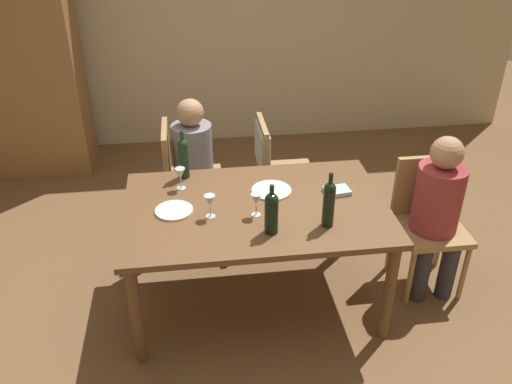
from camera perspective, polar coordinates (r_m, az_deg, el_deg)
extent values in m
plane|color=brown|center=(3.80, 0.00, -11.17)|extent=(10.00, 10.00, 0.00)
cube|color=beige|center=(5.68, -3.81, 18.51)|extent=(6.40, 0.12, 2.70)
cube|color=olive|center=(5.52, -24.15, 12.43)|extent=(1.10, 0.56, 2.10)
cube|color=brown|center=(3.35, 0.00, -1.77)|extent=(1.65, 1.06, 0.04)
cylinder|color=brown|center=(3.22, -12.63, -12.73)|extent=(0.07, 0.07, 0.71)
cylinder|color=brown|center=(3.39, 14.01, -10.35)|extent=(0.07, 0.07, 0.71)
cylinder|color=brown|center=(3.94, -11.85, -3.60)|extent=(0.07, 0.07, 0.71)
cylinder|color=brown|center=(4.08, 9.70, -2.06)|extent=(0.07, 0.07, 0.71)
cylinder|color=#A87F51|center=(3.91, 21.30, -8.07)|extent=(0.04, 0.04, 0.44)
cylinder|color=#A87F51|center=(3.76, 16.11, -8.80)|extent=(0.04, 0.04, 0.44)
cylinder|color=#A87F51|center=(4.18, 19.04, -4.91)|extent=(0.04, 0.04, 0.44)
cylinder|color=#A87F51|center=(4.03, 14.14, -5.45)|extent=(0.04, 0.04, 0.44)
cube|color=#A87F51|center=(3.83, 18.21, -3.89)|extent=(0.44, 0.44, 0.04)
cube|color=#A87F51|center=(3.86, 17.62, 0.71)|extent=(0.44, 0.04, 0.44)
cylinder|color=#A87F51|center=(4.54, -4.08, -0.06)|extent=(0.04, 0.04, 0.44)
cylinder|color=#A87F51|center=(4.22, -3.72, -2.66)|extent=(0.04, 0.04, 0.44)
cylinder|color=#A87F51|center=(4.54, -8.87, -0.38)|extent=(0.04, 0.04, 0.44)
cylinder|color=#A87F51|center=(4.22, -8.88, -3.01)|extent=(0.04, 0.04, 0.44)
cube|color=#A87F51|center=(4.26, -6.57, 1.26)|extent=(0.44, 0.44, 0.04)
cube|color=#A87F51|center=(4.15, -9.53, 3.97)|extent=(0.04, 0.44, 0.44)
cylinder|color=#A87F51|center=(4.63, 5.10, 0.55)|extent=(0.04, 0.04, 0.44)
cylinder|color=#A87F51|center=(4.32, 6.14, -1.95)|extent=(0.04, 0.04, 0.44)
cylinder|color=#A87F51|center=(4.57, 0.44, 0.24)|extent=(0.04, 0.04, 0.44)
cylinder|color=#A87F51|center=(4.25, 1.15, -2.32)|extent=(0.04, 0.04, 0.44)
cube|color=#A87F51|center=(4.32, 3.30, 1.90)|extent=(0.44, 0.44, 0.04)
cube|color=#A87F51|center=(4.18, 0.69, 4.62)|extent=(0.04, 0.44, 0.44)
cube|color=#ADC6D6|center=(4.17, 0.69, 4.89)|extent=(0.07, 0.40, 0.31)
cylinder|color=#33333D|center=(3.89, 19.79, -7.75)|extent=(0.12, 0.12, 0.46)
cylinder|color=#33333D|center=(3.82, 17.23, -8.10)|extent=(0.12, 0.12, 0.46)
cylinder|color=#9E383D|center=(3.70, 18.81, -0.81)|extent=(0.31, 0.31, 0.48)
sphere|color=tan|center=(3.55, 19.72, 3.97)|extent=(0.21, 0.21, 0.21)
cylinder|color=#33333D|center=(4.45, -4.60, -0.63)|extent=(0.11, 0.11, 0.46)
cylinder|color=#33333D|center=(4.30, -4.45, -1.89)|extent=(0.11, 0.11, 0.46)
cylinder|color=gray|center=(4.15, -6.76, 4.10)|extent=(0.31, 0.31, 0.47)
sphere|color=tan|center=(4.01, -7.05, 8.42)|extent=(0.20, 0.20, 0.20)
cylinder|color=black|center=(3.05, 1.65, -2.70)|extent=(0.08, 0.08, 0.20)
sphere|color=black|center=(2.99, 1.68, -0.84)|extent=(0.08, 0.08, 0.08)
cylinder|color=black|center=(2.96, 1.70, 0.01)|extent=(0.03, 0.03, 0.08)
cylinder|color=#19381E|center=(3.64, -7.70, 3.24)|extent=(0.07, 0.07, 0.24)
sphere|color=#19381E|center=(3.59, -7.84, 5.09)|extent=(0.07, 0.07, 0.07)
cylinder|color=#19381E|center=(3.57, -7.90, 5.85)|extent=(0.03, 0.03, 0.09)
cylinder|color=black|center=(3.12, 7.74, -1.71)|extent=(0.07, 0.07, 0.24)
sphere|color=black|center=(3.06, 7.91, 0.38)|extent=(0.07, 0.07, 0.07)
cylinder|color=black|center=(3.03, 7.98, 1.25)|extent=(0.03, 0.03, 0.09)
cylinder|color=silver|center=(3.25, 0.02, -2.43)|extent=(0.06, 0.06, 0.00)
cylinder|color=silver|center=(3.23, 0.02, -1.88)|extent=(0.01, 0.01, 0.07)
cone|color=silver|center=(3.19, 0.02, -0.79)|extent=(0.07, 0.07, 0.07)
cylinder|color=silver|center=(3.25, -4.87, -2.60)|extent=(0.06, 0.06, 0.00)
cylinder|color=silver|center=(3.23, -4.90, -2.05)|extent=(0.01, 0.01, 0.07)
cone|color=silver|center=(3.19, -4.96, -0.95)|extent=(0.07, 0.07, 0.07)
cylinder|color=silver|center=(3.56, -7.97, 0.42)|extent=(0.06, 0.06, 0.00)
cylinder|color=silver|center=(3.54, -8.01, 0.93)|extent=(0.01, 0.01, 0.07)
cone|color=silver|center=(3.51, -8.09, 1.96)|extent=(0.07, 0.07, 0.07)
cylinder|color=white|center=(3.32, -8.75, -2.00)|extent=(0.23, 0.23, 0.01)
cylinder|color=white|center=(3.49, 1.65, 0.17)|extent=(0.26, 0.26, 0.01)
cube|color=#ADC6D6|center=(3.51, 8.65, 0.11)|extent=(0.17, 0.14, 0.03)
cube|color=brown|center=(4.57, 7.49, -1.69)|extent=(0.13, 0.28, 0.22)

